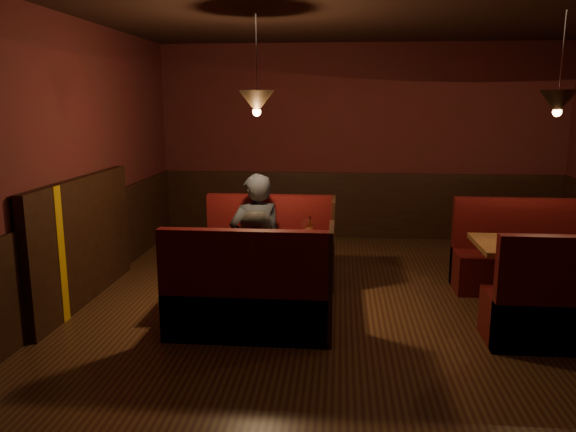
# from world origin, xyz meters

# --- Properties ---
(room) EXTENTS (6.02, 7.02, 2.92)m
(room) POSITION_xyz_m (-0.28, 0.05, 1.05)
(room) COLOR #381C10
(room) RESTS_ON ground
(main_table) EXTENTS (1.35, 0.82, 0.94)m
(main_table) POSITION_xyz_m (-1.08, 0.39, 0.56)
(main_table) COLOR brown
(main_table) RESTS_ON ground
(main_bench_far) EXTENTS (1.48, 0.53, 1.01)m
(main_bench_far) POSITION_xyz_m (-1.06, 1.15, 0.32)
(main_bench_far) COLOR #32040A
(main_bench_far) RESTS_ON ground
(main_bench_near) EXTENTS (1.48, 0.53, 1.01)m
(main_bench_near) POSITION_xyz_m (-1.06, -0.38, 0.32)
(main_bench_near) COLOR #32040A
(main_bench_near) RESTS_ON ground
(second_table) EXTENTS (1.28, 0.82, 0.72)m
(second_table) POSITION_xyz_m (1.68, 0.42, 0.53)
(second_table) COLOR brown
(second_table) RESTS_ON ground
(second_bench_far) EXTENTS (1.41, 0.53, 1.01)m
(second_bench_far) POSITION_xyz_m (1.71, 1.18, 0.32)
(second_bench_far) COLOR #32040A
(second_bench_far) RESTS_ON ground
(second_bench_near) EXTENTS (1.41, 0.53, 1.01)m
(second_bench_near) POSITION_xyz_m (1.71, -0.34, 0.32)
(second_bench_near) COLOR #32040A
(second_bench_near) RESTS_ON ground
(diner_a) EXTENTS (0.70, 0.60, 1.64)m
(diner_a) POSITION_xyz_m (-1.20, 0.99, 0.82)
(diner_a) COLOR black
(diner_a) RESTS_ON ground
(diner_b) EXTENTS (0.85, 0.75, 1.46)m
(diner_b) POSITION_xyz_m (-0.98, -0.24, 0.73)
(diner_b) COLOR #3C3532
(diner_b) RESTS_ON ground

